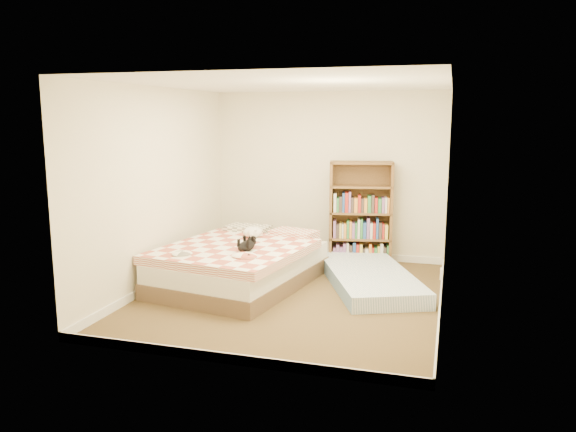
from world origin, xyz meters
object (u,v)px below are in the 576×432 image
(bookshelf, at_px, (361,226))
(black_cat, at_px, (247,245))
(white_dog, at_px, (253,232))
(bed, at_px, (242,263))
(floor_mattress, at_px, (369,278))

(bookshelf, distance_m, black_cat, 2.10)
(white_dog, bearing_deg, bookshelf, 69.76)
(bed, xyz_separation_m, bookshelf, (1.30, 1.46, 0.28))
(floor_mattress, relative_size, white_dog, 5.62)
(bed, height_order, floor_mattress, bed)
(bookshelf, relative_size, black_cat, 2.38)
(bookshelf, relative_size, white_dog, 3.97)
(bed, distance_m, black_cat, 0.51)
(floor_mattress, xyz_separation_m, white_dog, (-1.57, -0.01, 0.51))
(floor_mattress, bearing_deg, black_cat, -174.80)
(bookshelf, distance_m, floor_mattress, 1.18)
(bed, xyz_separation_m, white_dog, (0.02, 0.40, 0.33))
(bookshelf, bearing_deg, bed, -142.24)
(white_dog, bearing_deg, bed, -62.16)
(bed, relative_size, white_dog, 6.45)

